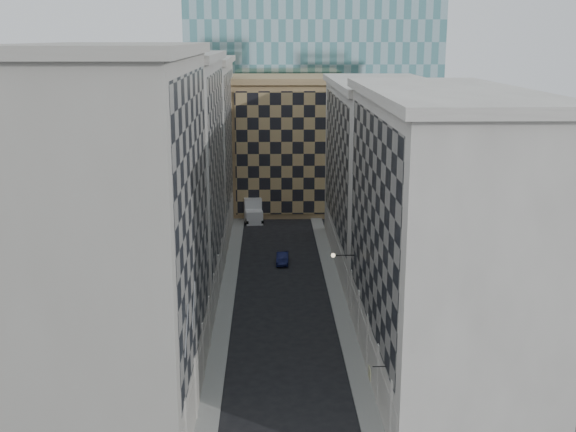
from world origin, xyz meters
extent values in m
cube|color=gray|center=(-5.25, 30.00, 0.07)|extent=(1.50, 100.00, 0.15)
cube|color=gray|center=(5.25, 30.00, 0.07)|extent=(1.50, 100.00, 0.15)
cube|color=#A19B91|center=(-11.00, 11.00, 11.50)|extent=(10.00, 22.00, 23.00)
cube|color=gray|center=(-6.12, 11.00, 13.00)|extent=(0.25, 19.36, 18.00)
cube|color=#A19B91|center=(-6.20, 11.00, 1.60)|extent=(0.45, 21.12, 3.20)
cube|color=#A19B91|center=(-11.00, 11.00, 23.35)|extent=(10.80, 22.80, 0.70)
cylinder|color=#A19B91|center=(-6.35, 8.25, 2.20)|extent=(0.90, 0.90, 4.40)
cylinder|color=#A19B91|center=(-6.35, 13.75, 2.20)|extent=(0.90, 0.90, 4.40)
cylinder|color=#A19B91|center=(-6.35, 19.25, 2.20)|extent=(0.90, 0.90, 4.40)
cube|color=gray|center=(-11.00, 33.00, 11.00)|extent=(10.00, 22.00, 22.00)
cube|color=gray|center=(-6.12, 33.00, 12.50)|extent=(0.25, 19.36, 17.00)
cube|color=gray|center=(-6.20, 33.00, 1.60)|extent=(0.45, 21.12, 3.20)
cube|color=gray|center=(-11.00, 33.00, 22.35)|extent=(10.80, 22.80, 0.70)
cylinder|color=gray|center=(-6.35, 24.75, 2.20)|extent=(0.90, 0.90, 4.40)
cylinder|color=gray|center=(-6.35, 30.25, 2.20)|extent=(0.90, 0.90, 4.40)
cylinder|color=gray|center=(-6.35, 35.75, 2.20)|extent=(0.90, 0.90, 4.40)
cylinder|color=gray|center=(-6.35, 41.25, 2.20)|extent=(0.90, 0.90, 4.40)
cube|color=#A19B91|center=(-11.00, 55.00, 10.50)|extent=(10.00, 22.00, 21.00)
cube|color=gray|center=(-6.12, 55.00, 12.00)|extent=(0.25, 19.36, 16.00)
cube|color=#A19B91|center=(-6.20, 55.00, 1.60)|extent=(0.45, 21.12, 3.20)
cube|color=#A19B91|center=(-11.00, 55.00, 21.35)|extent=(10.80, 22.80, 0.70)
cylinder|color=#A19B91|center=(-6.35, 46.75, 2.20)|extent=(0.90, 0.90, 4.40)
cylinder|color=#A19B91|center=(-6.35, 52.25, 2.20)|extent=(0.90, 0.90, 4.40)
cylinder|color=#A19B91|center=(-6.35, 57.75, 2.20)|extent=(0.90, 0.90, 4.40)
cylinder|color=#A19B91|center=(-6.35, 63.25, 2.20)|extent=(0.90, 0.90, 4.40)
cube|color=#B7B1A8|center=(11.00, 15.00, 10.00)|extent=(10.00, 26.00, 20.00)
cube|color=gray|center=(6.12, 15.00, 11.50)|extent=(0.25, 22.88, 15.00)
cube|color=#B7B1A8|center=(6.20, 15.00, 1.60)|extent=(0.45, 24.96, 3.20)
cube|color=#B7B1A8|center=(11.00, 15.00, 20.35)|extent=(10.80, 26.80, 0.70)
cylinder|color=#B7B1A8|center=(6.35, 4.60, 2.20)|extent=(0.90, 0.90, 4.40)
cylinder|color=#B7B1A8|center=(6.35, 9.80, 2.20)|extent=(0.90, 0.90, 4.40)
cylinder|color=#B7B1A8|center=(6.35, 15.00, 2.20)|extent=(0.90, 0.90, 4.40)
cylinder|color=#B7B1A8|center=(6.35, 20.20, 2.20)|extent=(0.90, 0.90, 4.40)
cylinder|color=#B7B1A8|center=(6.35, 25.40, 2.20)|extent=(0.90, 0.90, 4.40)
cube|color=#B7B1A8|center=(11.00, 42.00, 9.50)|extent=(10.00, 28.00, 19.00)
cube|color=gray|center=(6.12, 42.00, 11.00)|extent=(0.25, 24.64, 14.00)
cube|color=#B7B1A8|center=(6.20, 42.00, 1.60)|extent=(0.45, 26.88, 3.20)
cube|color=#B7B1A8|center=(11.00, 42.00, 19.35)|extent=(10.80, 28.80, 0.70)
cube|color=#9C7C52|center=(2.00, 68.00, 9.00)|extent=(16.00, 14.00, 18.00)
cube|color=tan|center=(2.00, 60.90, 9.00)|extent=(15.20, 0.25, 16.50)
cube|color=#9C7C52|center=(2.00, 68.00, 18.40)|extent=(16.80, 14.80, 0.80)
cube|color=#2D2723|center=(0.00, 82.00, 14.00)|extent=(6.00, 6.00, 28.00)
cube|color=#2D2723|center=(0.00, 82.00, 28.70)|extent=(7.00, 7.00, 1.40)
cylinder|color=gray|center=(-5.90, 4.00, 8.00)|extent=(0.10, 2.33, 2.33)
cylinder|color=gray|center=(-5.90, 8.00, 8.00)|extent=(0.10, 2.33, 2.33)
cylinder|color=black|center=(5.10, 24.00, 6.20)|extent=(1.80, 0.08, 0.08)
sphere|color=#FFE5B2|center=(4.20, 24.00, 6.20)|extent=(0.36, 0.36, 0.36)
cube|color=silver|center=(-3.16, 58.79, 0.90)|extent=(2.47, 2.64, 1.80)
cube|color=silver|center=(-3.46, 61.38, 1.55)|extent=(2.71, 3.84, 3.10)
cylinder|color=black|center=(-4.06, 57.88, 0.45)|extent=(0.40, 0.93, 0.90)
cylinder|color=black|center=(-2.07, 58.12, 0.45)|extent=(0.40, 0.93, 0.90)
cylinder|color=black|center=(-4.60, 62.45, 0.45)|extent=(0.40, 0.93, 0.90)
cylinder|color=black|center=(-2.61, 62.68, 0.45)|extent=(0.40, 0.93, 0.90)
imported|color=#0F143A|center=(0.26, 41.27, 0.62)|extent=(1.44, 3.80, 1.24)
cylinder|color=black|center=(5.60, 6.90, 4.24)|extent=(0.88, 0.07, 0.06)
cube|color=tan|center=(4.99, 6.90, 3.80)|extent=(0.07, 0.77, 0.77)
camera|label=1|loc=(-1.22, -34.04, 24.08)|focal=45.00mm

